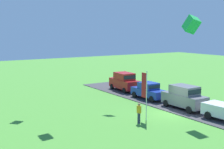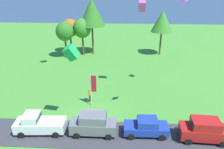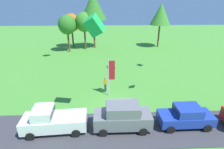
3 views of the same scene
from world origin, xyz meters
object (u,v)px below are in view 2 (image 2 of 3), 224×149
at_px(tree_lone_near, 70,28).
at_px(tree_center_back, 162,21).
at_px(car_suv_mid_row, 205,129).
at_px(kite_box_over_trees, 71,53).
at_px(tree_left_of_center, 65,32).
at_px(tree_right_of_center, 82,28).
at_px(car_sedan_by_flagpole, 146,126).
at_px(car_pickup_far_end, 38,123).
at_px(tree_far_left, 92,12).
at_px(flag_banner, 93,86).
at_px(car_suv_near_entrance, 93,123).
at_px(kite_box_near_flag, 142,6).
at_px(person_watching_sky, 90,95).

xyz_separation_m(tree_lone_near, tree_center_back, (18.87, -0.30, 1.67)).
bearing_deg(car_suv_mid_row, kite_box_over_trees, 171.46).
relative_size(tree_left_of_center, tree_right_of_center, 0.95).
height_order(car_sedan_by_flagpole, tree_center_back, tree_center_back).
bearing_deg(tree_center_back, car_pickup_far_end, -121.00).
bearing_deg(tree_center_back, tree_far_left, -179.21).
relative_size(car_suv_mid_row, flag_banner, 1.10).
distance_m(car_pickup_far_end, flag_banner, 7.56).
xyz_separation_m(car_suv_mid_row, tree_right_of_center, (-16.34, 25.86, 4.28)).
bearing_deg(flag_banner, car_suv_near_entrance, -82.02).
distance_m(tree_center_back, kite_box_near_flag, 18.22).
height_order(car_sedan_by_flagpole, tree_lone_near, tree_lone_near).
bearing_deg(car_sedan_by_flagpole, tree_right_of_center, 113.12).
bearing_deg(tree_left_of_center, flag_banner, -66.48).
bearing_deg(kite_box_near_flag, tree_left_of_center, 134.92).
bearing_deg(tree_right_of_center, car_suv_near_entrance, -77.73).
bearing_deg(tree_center_back, tree_right_of_center, -175.76).
bearing_deg(car_pickup_far_end, car_suv_mid_row, -0.98).
distance_m(car_suv_near_entrance, tree_lone_near, 28.53).
bearing_deg(car_suv_mid_row, tree_center_back, 90.67).
bearing_deg(tree_lone_near, tree_right_of_center, -27.52).
xyz_separation_m(car_suv_near_entrance, tree_far_left, (-3.63, 26.49, 7.31)).
xyz_separation_m(tree_left_of_center, tree_center_back, (19.13, 3.06, 1.66)).
distance_m(car_pickup_far_end, person_watching_sky, 7.88).
height_order(tree_center_back, flag_banner, tree_center_back).
xyz_separation_m(car_pickup_far_end, car_suv_mid_row, (16.40, -0.28, 0.19)).
xyz_separation_m(car_suv_mid_row, kite_box_near_flag, (-5.79, 10.29, 10.24)).
height_order(car_suv_near_entrance, flag_banner, flag_banner).
xyz_separation_m(car_suv_mid_row, tree_left_of_center, (-19.45, 23.98, 4.01)).
height_order(person_watching_sky, flag_banner, flag_banner).
bearing_deg(car_suv_near_entrance, kite_box_over_trees, 143.12).
bearing_deg(tree_far_left, tree_center_back, 0.79).
distance_m(car_suv_mid_row, tree_left_of_center, 31.14).
xyz_separation_m(car_suv_near_entrance, tree_lone_near, (-8.39, 26.97, 4.00)).
bearing_deg(person_watching_sky, tree_far_left, 96.47).
height_order(car_pickup_far_end, person_watching_sky, car_pickup_far_end).
bearing_deg(kite_box_over_trees, tree_center_back, 63.44).
relative_size(car_suv_near_entrance, tree_left_of_center, 0.64).
relative_size(tree_far_left, tree_center_back, 1.23).
height_order(person_watching_sky, tree_far_left, tree_far_left).
relative_size(flag_banner, kite_box_over_trees, 3.35).
distance_m(kite_box_near_flag, kite_box_over_trees, 11.47).
relative_size(tree_left_of_center, tree_far_left, 0.64).
relative_size(car_pickup_far_end, flag_banner, 1.19).
bearing_deg(person_watching_sky, tree_right_of_center, 102.45).
height_order(car_pickup_far_end, kite_box_near_flag, kite_box_near_flag).
bearing_deg(tree_far_left, car_suv_near_entrance, -82.20).
relative_size(car_suv_near_entrance, flag_banner, 1.07).
distance_m(person_watching_sky, tree_center_back, 24.13).
bearing_deg(tree_center_back, car_suv_mid_row, -89.33).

